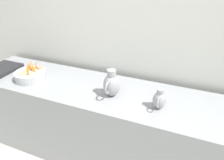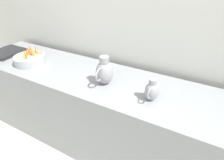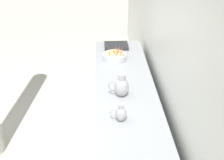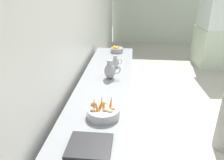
{
  "view_description": "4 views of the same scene",
  "coord_description": "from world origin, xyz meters",
  "px_view_note": "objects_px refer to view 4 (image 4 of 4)",
  "views": [
    {
      "loc": [
        -0.03,
        0.45,
        1.86
      ],
      "look_at": [
        -1.46,
        -0.13,
        1.02
      ],
      "focal_mm": 32.26,
      "sensor_mm": 36.0,
      "label": 1
    },
    {
      "loc": [
        -0.26,
        0.59,
        1.73
      ],
      "look_at": [
        -1.39,
        -0.02,
        0.96
      ],
      "focal_mm": 29.86,
      "sensor_mm": 36.0,
      "label": 2
    },
    {
      "loc": [
        -1.25,
        2.46,
        2.48
      ],
      "look_at": [
        -1.35,
        -0.18,
        1.02
      ],
      "focal_mm": 46.72,
      "sensor_mm": 36.0,
      "label": 3
    },
    {
      "loc": [
        -1.17,
        -2.78,
        2.04
      ],
      "look_at": [
        -1.4,
        -0.37,
        0.95
      ],
      "focal_mm": 35.32,
      "sensor_mm": 36.0,
      "label": 4
    }
  ],
  "objects_px": {
    "orange_bowl": "(117,49)",
    "metal_pitcher_short": "(115,62)",
    "metal_pitcher_tall": "(110,70)",
    "vegetable_colander": "(103,111)"
  },
  "relations": [
    {
      "from": "vegetable_colander",
      "to": "orange_bowl",
      "type": "distance_m",
      "value": 2.07
    },
    {
      "from": "orange_bowl",
      "to": "metal_pitcher_short",
      "type": "xyz_separation_m",
      "value": [
        0.04,
        -0.75,
        0.03
      ]
    },
    {
      "from": "vegetable_colander",
      "to": "metal_pitcher_tall",
      "type": "relative_size",
      "value": 1.24
    },
    {
      "from": "vegetable_colander",
      "to": "metal_pitcher_tall",
      "type": "bearing_deg",
      "value": 91.61
    },
    {
      "from": "metal_pitcher_short",
      "to": "orange_bowl",
      "type": "bearing_deg",
      "value": 93.13
    },
    {
      "from": "orange_bowl",
      "to": "vegetable_colander",
      "type": "bearing_deg",
      "value": -89.12
    },
    {
      "from": "vegetable_colander",
      "to": "orange_bowl",
      "type": "relative_size",
      "value": 1.38
    },
    {
      "from": "vegetable_colander",
      "to": "metal_pitcher_tall",
      "type": "xyz_separation_m",
      "value": [
        -0.03,
        0.89,
        0.06
      ]
    },
    {
      "from": "orange_bowl",
      "to": "metal_pitcher_tall",
      "type": "xyz_separation_m",
      "value": [
        0.01,
        -1.18,
        0.06
      ]
    },
    {
      "from": "vegetable_colander",
      "to": "orange_bowl",
      "type": "bearing_deg",
      "value": 90.88
    }
  ]
}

